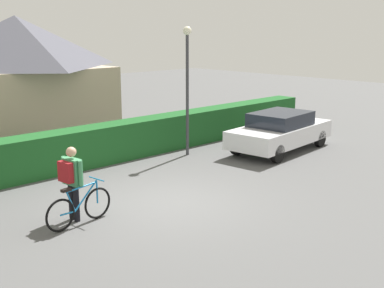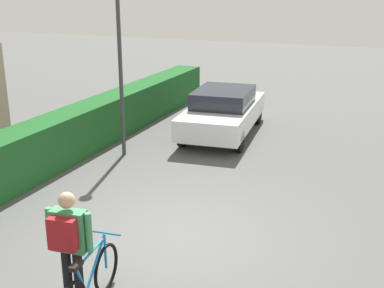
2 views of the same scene
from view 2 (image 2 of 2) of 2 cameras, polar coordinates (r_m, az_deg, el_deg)
name	(u,v)px [view 2 (image 2 of 2)]	position (r m, az deg, el deg)	size (l,w,h in m)	color
ground_plane	(176,237)	(8.84, -1.82, -10.65)	(60.00, 60.00, 0.00)	#515151
parked_car_near	(223,111)	(14.49, 3.62, 3.82)	(4.40, 2.14, 1.35)	silver
bicycle	(90,284)	(7.03, -11.66, -15.57)	(1.68, 0.50, 0.93)	black
person_rider	(69,239)	(6.88, -14.04, -10.54)	(0.39, 0.67, 1.66)	black
street_lamp	(120,49)	(12.42, -8.34, 10.76)	(0.28, 0.28, 4.20)	#38383D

